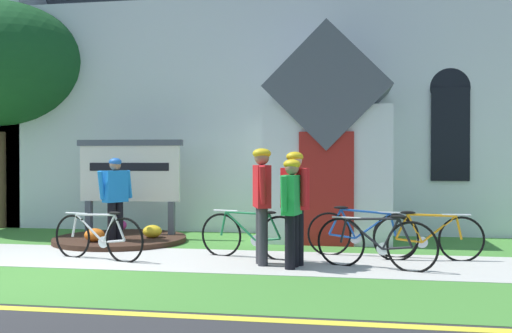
{
  "coord_description": "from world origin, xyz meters",
  "views": [
    {
      "loc": [
        4.37,
        -7.11,
        1.6
      ],
      "look_at": [
        2.53,
        3.98,
        1.45
      ],
      "focal_mm": 40.45,
      "sensor_mm": 36.0,
      "label": 1
    }
  ],
  "objects_px": {
    "bicycle_yellow": "(251,235)",
    "bicycle_silver": "(428,237)",
    "bicycle_red": "(376,243)",
    "cyclist_in_white_jersey": "(262,196)",
    "yard_deciduous_tree": "(0,65)",
    "cyclist_in_yellow_jersey": "(295,198)",
    "cyclist_in_blue_jersey": "(292,205)",
    "church_sign": "(130,174)",
    "bicycle_blue": "(361,233)",
    "bicycle_white": "(98,237)",
    "cyclist_in_orange_jersey": "(115,195)"
  },
  "relations": [
    {
      "from": "bicycle_yellow",
      "to": "yard_deciduous_tree",
      "type": "xyz_separation_m",
      "value": [
        -6.45,
        3.12,
        3.41
      ]
    },
    {
      "from": "church_sign",
      "to": "bicycle_white",
      "type": "distance_m",
      "value": 2.62
    },
    {
      "from": "cyclist_in_blue_jersey",
      "to": "bicycle_silver",
      "type": "bearing_deg",
      "value": 25.79
    },
    {
      "from": "bicycle_white",
      "to": "cyclist_in_orange_jersey",
      "type": "relative_size",
      "value": 1.05
    },
    {
      "from": "bicycle_white",
      "to": "bicycle_silver",
      "type": "relative_size",
      "value": 0.99
    },
    {
      "from": "bicycle_red",
      "to": "cyclist_in_white_jersey",
      "type": "xyz_separation_m",
      "value": [
        -1.68,
        0.03,
        0.66
      ]
    },
    {
      "from": "bicycle_silver",
      "to": "cyclist_in_orange_jersey",
      "type": "height_order",
      "value": "cyclist_in_orange_jersey"
    },
    {
      "from": "bicycle_yellow",
      "to": "bicycle_red",
      "type": "bearing_deg",
      "value": -16.7
    },
    {
      "from": "bicycle_blue",
      "to": "cyclist_in_blue_jersey",
      "type": "height_order",
      "value": "cyclist_in_blue_jersey"
    },
    {
      "from": "bicycle_blue",
      "to": "bicycle_white",
      "type": "distance_m",
      "value": 4.24
    },
    {
      "from": "bicycle_yellow",
      "to": "bicycle_silver",
      "type": "xyz_separation_m",
      "value": [
        2.79,
        0.24,
        -0.0
      ]
    },
    {
      "from": "bicycle_red",
      "to": "bicycle_silver",
      "type": "distance_m",
      "value": 1.17
    },
    {
      "from": "cyclist_in_blue_jersey",
      "to": "yard_deciduous_tree",
      "type": "xyz_separation_m",
      "value": [
        -7.19,
        3.87,
        2.86
      ]
    },
    {
      "from": "bicycle_yellow",
      "to": "cyclist_in_white_jersey",
      "type": "relative_size",
      "value": 0.98
    },
    {
      "from": "church_sign",
      "to": "yard_deciduous_tree",
      "type": "distance_m",
      "value": 4.6
    },
    {
      "from": "bicycle_yellow",
      "to": "bicycle_silver",
      "type": "distance_m",
      "value": 2.8
    },
    {
      "from": "church_sign",
      "to": "cyclist_in_orange_jersey",
      "type": "relative_size",
      "value": 1.34
    },
    {
      "from": "church_sign",
      "to": "cyclist_in_orange_jersey",
      "type": "distance_m",
      "value": 0.97
    },
    {
      "from": "church_sign",
      "to": "cyclist_in_white_jersey",
      "type": "bearing_deg",
      "value": -38.34
    },
    {
      "from": "bicycle_silver",
      "to": "cyclist_in_blue_jersey",
      "type": "bearing_deg",
      "value": -154.21
    },
    {
      "from": "bicycle_blue",
      "to": "cyclist_in_orange_jersey",
      "type": "xyz_separation_m",
      "value": [
        -4.47,
        0.48,
        0.56
      ]
    },
    {
      "from": "cyclist_in_orange_jersey",
      "to": "cyclist_in_yellow_jersey",
      "type": "bearing_deg",
      "value": -22.25
    },
    {
      "from": "bicycle_blue",
      "to": "yard_deciduous_tree",
      "type": "height_order",
      "value": "yard_deciduous_tree"
    },
    {
      "from": "bicycle_red",
      "to": "bicycle_yellow",
      "type": "bearing_deg",
      "value": 163.3
    },
    {
      "from": "cyclist_in_yellow_jersey",
      "to": "cyclist_in_blue_jersey",
      "type": "bearing_deg",
      "value": -92.11
    },
    {
      "from": "cyclist_in_white_jersey",
      "to": "cyclist_in_blue_jersey",
      "type": "bearing_deg",
      "value": -22.77
    },
    {
      "from": "church_sign",
      "to": "bicycle_white",
      "type": "xyz_separation_m",
      "value": [
        0.44,
        -2.41,
        -0.93
      ]
    },
    {
      "from": "bicycle_white",
      "to": "yard_deciduous_tree",
      "type": "distance_m",
      "value": 6.47
    },
    {
      "from": "bicycle_silver",
      "to": "cyclist_in_white_jersey",
      "type": "bearing_deg",
      "value": -162.62
    },
    {
      "from": "church_sign",
      "to": "cyclist_in_blue_jersey",
      "type": "distance_m",
      "value": 4.41
    },
    {
      "from": "cyclist_in_orange_jersey",
      "to": "cyclist_in_white_jersey",
      "type": "bearing_deg",
      "value": -27.07
    },
    {
      "from": "bicycle_red",
      "to": "yard_deciduous_tree",
      "type": "xyz_separation_m",
      "value": [
        -8.4,
        3.7,
        3.4
      ]
    },
    {
      "from": "church_sign",
      "to": "bicycle_yellow",
      "type": "xyz_separation_m",
      "value": [
        2.79,
        -1.86,
        -0.93
      ]
    },
    {
      "from": "church_sign",
      "to": "bicycle_red",
      "type": "distance_m",
      "value": 5.41
    },
    {
      "from": "church_sign",
      "to": "cyclist_in_white_jersey",
      "type": "relative_size",
      "value": 1.23
    },
    {
      "from": "bicycle_blue",
      "to": "cyclist_in_blue_jersey",
      "type": "xyz_separation_m",
      "value": [
        -1.02,
        -1.24,
        0.54
      ]
    },
    {
      "from": "cyclist_in_white_jersey",
      "to": "cyclist_in_blue_jersey",
      "type": "height_order",
      "value": "cyclist_in_white_jersey"
    },
    {
      "from": "bicycle_red",
      "to": "yard_deciduous_tree",
      "type": "height_order",
      "value": "yard_deciduous_tree"
    },
    {
      "from": "cyclist_in_orange_jersey",
      "to": "yard_deciduous_tree",
      "type": "distance_m",
      "value": 5.16
    },
    {
      "from": "bicycle_white",
      "to": "cyclist_in_white_jersey",
      "type": "height_order",
      "value": "cyclist_in_white_jersey"
    },
    {
      "from": "church_sign",
      "to": "yard_deciduous_tree",
      "type": "height_order",
      "value": "yard_deciduous_tree"
    },
    {
      "from": "church_sign",
      "to": "bicycle_yellow",
      "type": "bearing_deg",
      "value": -33.8
    },
    {
      "from": "bicycle_red",
      "to": "cyclist_in_white_jersey",
      "type": "distance_m",
      "value": 1.81
    },
    {
      "from": "church_sign",
      "to": "bicycle_blue",
      "type": "distance_m",
      "value": 4.84
    },
    {
      "from": "cyclist_in_orange_jersey",
      "to": "cyclist_in_yellow_jersey",
      "type": "xyz_separation_m",
      "value": [
        3.46,
        -1.42,
        0.07
      ]
    },
    {
      "from": "bicycle_yellow",
      "to": "bicycle_blue",
      "type": "relative_size",
      "value": 0.95
    },
    {
      "from": "bicycle_yellow",
      "to": "cyclist_in_orange_jersey",
      "type": "bearing_deg",
      "value": 160.28
    },
    {
      "from": "cyclist_in_white_jersey",
      "to": "cyclist_in_yellow_jersey",
      "type": "height_order",
      "value": "cyclist_in_white_jersey"
    },
    {
      "from": "bicycle_blue",
      "to": "cyclist_in_white_jersey",
      "type": "xyz_separation_m",
      "value": [
        -1.49,
        -1.04,
        0.66
      ]
    },
    {
      "from": "cyclist_in_white_jersey",
      "to": "cyclist_in_orange_jersey",
      "type": "height_order",
      "value": "cyclist_in_white_jersey"
    }
  ]
}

